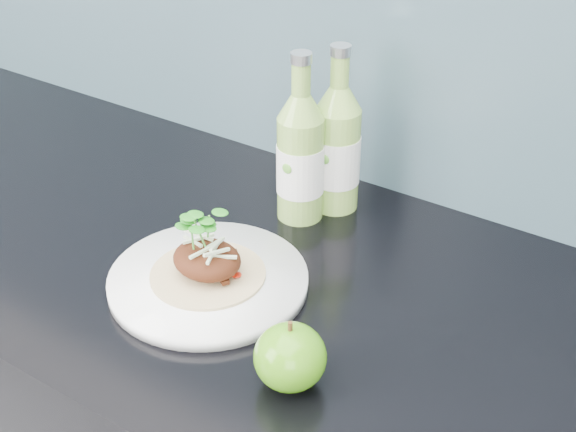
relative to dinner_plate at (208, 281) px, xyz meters
name	(u,v)px	position (x,y,z in m)	size (l,w,h in m)	color
dinner_plate	(208,281)	(0.00, 0.00, 0.00)	(0.32, 0.32, 0.02)	white
pork_taco	(207,257)	(0.00, 0.00, 0.04)	(0.14, 0.14, 0.10)	tan
green_apple	(290,357)	(0.18, -0.09, 0.03)	(0.10, 0.10, 0.08)	#32810E
cider_bottle_left	(300,158)	(0.00, 0.21, 0.08)	(0.07, 0.07, 0.24)	#80AE48
cider_bottle_right	(337,149)	(0.03, 0.26, 0.08)	(0.08, 0.08, 0.24)	#91C351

